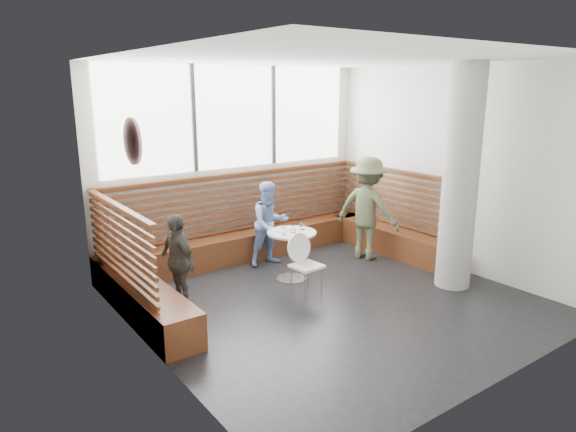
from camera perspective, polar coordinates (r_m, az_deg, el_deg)
room at (r=6.69m, az=5.01°, el=3.30°), size 5.00×5.00×3.20m
booth at (r=8.36m, az=-3.11°, el=-2.89°), size 5.00×2.50×1.44m
concrete_column at (r=7.65m, az=18.62°, el=3.97°), size 0.50×0.50×3.20m
wall_art at (r=5.70m, az=-16.92°, el=7.95°), size 0.03×0.50×0.50m
cafe_table at (r=7.71m, az=0.41°, el=-3.29°), size 0.74×0.74×0.76m
cafe_chair at (r=7.24m, az=1.78°, el=-4.85°), size 0.41×0.40×0.86m
adult_man at (r=8.72m, az=8.84°, el=0.82°), size 0.96×1.27×1.74m
child_back at (r=8.35m, az=-2.05°, el=-0.86°), size 0.71×0.57×1.39m
child_left at (r=6.90m, az=-12.17°, el=-4.92°), size 0.39×0.78×1.28m
plate_near at (r=7.69m, az=-0.76°, el=-1.62°), size 0.21×0.21×0.01m
plate_far at (r=7.81m, az=-0.05°, el=-1.36°), size 0.20×0.20×0.01m
glass_left at (r=7.48m, az=-0.47°, el=-1.69°), size 0.07×0.07×0.11m
glass_mid at (r=7.62m, az=0.60°, el=-1.36°), size 0.08×0.08×0.12m
glass_right at (r=7.77m, az=1.56°, el=-1.06°), size 0.08×0.08×0.12m
menu_card at (r=7.52m, az=1.50°, el=-2.03°), size 0.25×0.21×0.00m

